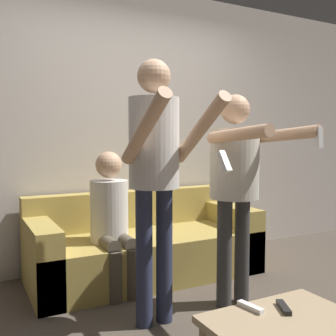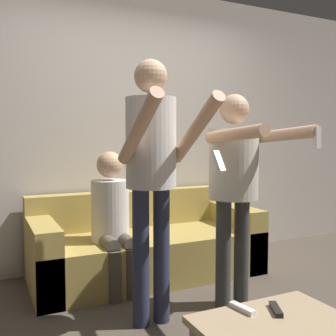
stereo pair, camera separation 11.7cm
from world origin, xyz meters
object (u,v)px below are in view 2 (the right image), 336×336
Objects in this scene: person_standing_right at (235,174)px; remote_near at (276,309)px; coffee_table at (278,332)px; person_seated at (112,215)px; couch at (146,247)px; remote_far at (242,308)px; person_standing_left at (152,161)px.

remote_near is at bearing -112.06° from person_standing_right.
coffee_table is at bearing -126.13° from remote_near.
person_standing_right is 10.27× the size of remote_near.
person_standing_right is 1.37× the size of person_seated.
person_standing_right is 1.07m from person_seated.
couch is 1.85m from coffee_table.
couch is at bearing 87.09° from coffee_table.
person_seated is 1.52m from remote_far.
person_standing_left is 11.24× the size of remote_far.
coffee_table is (0.23, -0.95, -0.76)m from person_standing_left.
couch is 1.79× the size of person_seated.
coffee_table is at bearing -76.50° from person_standing_left.
remote_near is at bearing 53.87° from coffee_table.
person_seated is at bearing 102.44° from remote_near.
remote_far is (-0.17, -1.67, 0.13)m from couch.
person_standing_left is at bearing 101.48° from remote_far.
remote_near is (0.07, 0.10, 0.06)m from coffee_table.
person_standing_right is (0.64, -0.00, -0.11)m from person_standing_left.
couch is at bearing 89.32° from remote_near.
couch is 1.30× the size of person_standing_right.
person_standing_left is at bearing -109.58° from couch.
coffee_table is (-0.09, -1.85, 0.07)m from couch.
person_seated reaches higher than coffee_table.
person_standing_left is 1.05m from remote_far.
person_seated reaches higher than remote_far.
remote_near is (0.35, -1.57, -0.22)m from person_seated.
person_standing_left reaches higher than remote_near.
person_standing_left is 1.12× the size of person_standing_right.
person_standing_left reaches higher than couch.
coffee_table is 0.20m from remote_far.
person_standing_left is at bearing 179.88° from person_standing_right.
remote_near is (0.30, -0.85, -0.70)m from person_standing_left.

